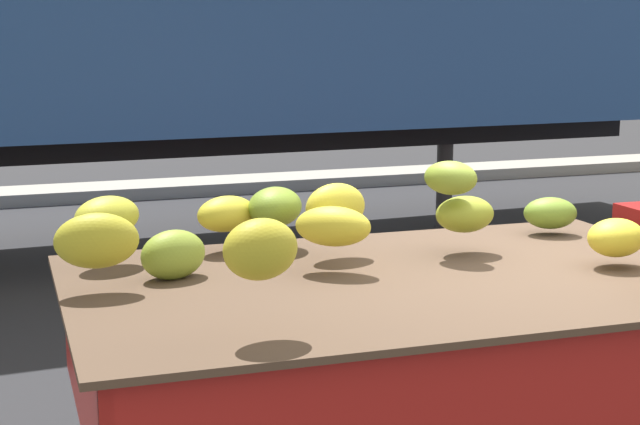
# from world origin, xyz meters

# --- Properties ---
(curb_strip) EXTENTS (80.00, 0.80, 0.16)m
(curb_strip) POSITION_xyz_m (0.00, 8.81, 0.08)
(curb_strip) COLOR gray
(curb_strip) RESTS_ON ground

